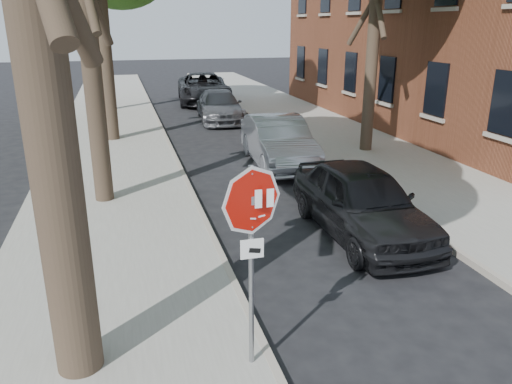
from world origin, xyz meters
TOP-DOWN VIEW (x-y plane):
  - ground at (0.00, 0.00)m, footprint 120.00×120.00m
  - sidewalk_left at (-2.50, 12.00)m, footprint 4.00×55.00m
  - sidewalk_right at (6.00, 12.00)m, footprint 4.00×55.00m
  - curb_left at (-0.45, 12.00)m, footprint 0.12×55.00m
  - curb_right at (3.95, 12.00)m, footprint 0.12×55.00m
  - stop_sign at (-0.70, -0.03)m, footprint 0.76×0.34m
  - car_a at (2.60, 3.60)m, footprint 1.77×4.38m
  - car_b at (2.60, 9.26)m, footprint 1.88×4.67m
  - car_c at (2.33, 17.21)m, footprint 2.21×4.75m
  - car_d at (2.53, 22.77)m, footprint 3.27×6.13m

SIDE VIEW (x-z plane):
  - ground at x=0.00m, z-range 0.00..0.00m
  - sidewalk_left at x=-2.50m, z-range 0.00..0.12m
  - sidewalk_right at x=6.00m, z-range 0.00..0.12m
  - curb_left at x=-0.45m, z-range 0.00..0.13m
  - curb_right at x=3.95m, z-range 0.00..0.13m
  - car_c at x=2.33m, z-range 0.00..1.34m
  - car_a at x=2.60m, z-range 0.00..1.49m
  - car_b at x=2.60m, z-range 0.00..1.51m
  - car_d at x=2.53m, z-range 0.00..1.64m
  - stop_sign at x=-0.70m, z-range 0.64..3.25m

